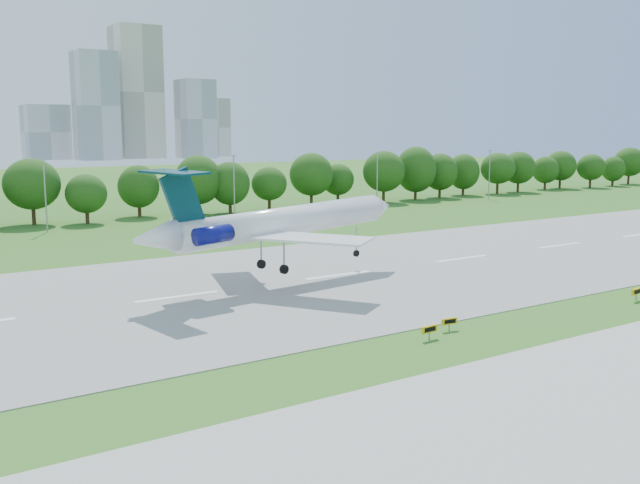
{
  "coord_description": "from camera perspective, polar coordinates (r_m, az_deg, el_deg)",
  "views": [
    {
      "loc": [
        -46.77,
        -42.33,
        16.84
      ],
      "look_at": [
        -7.13,
        18.0,
        5.56
      ],
      "focal_mm": 40.0,
      "sensor_mm": 36.0,
      "label": 1
    }
  ],
  "objects": [
    {
      "name": "ground",
      "position": [
        65.3,
        14.13,
        -6.34
      ],
      "size": [
        600.0,
        600.0,
        0.0
      ],
      "primitive_type": "plane",
      "color": "#255817",
      "rests_on": "ground"
    },
    {
      "name": "tree_line",
      "position": [
        142.64,
        -14.11,
        4.33
      ],
      "size": [
        288.4,
        8.4,
        10.4
      ],
      "color": "#382314",
      "rests_on": "ground"
    },
    {
      "name": "runway",
      "position": [
        83.69,
        1.45,
        -2.7
      ],
      "size": [
        400.0,
        45.0,
        0.08
      ],
      "primitive_type": "cube",
      "color": "gray",
      "rests_on": "ground"
    },
    {
      "name": "taxi_sign_left",
      "position": [
        61.9,
        10.3,
        -6.28
      ],
      "size": [
        1.57,
        0.35,
        1.1
      ],
      "rotation": [
        0.0,
        0.0,
        -0.11
      ],
      "color": "gray",
      "rests_on": "ground"
    },
    {
      "name": "taxi_sign_centre",
      "position": [
        59.03,
        8.75,
        -6.92
      ],
      "size": [
        1.69,
        0.33,
        1.18
      ],
      "rotation": [
        0.0,
        0.0,
        0.07
      ],
      "color": "gray",
      "rests_on": "ground"
    },
    {
      "name": "skyline",
      "position": [
        457.4,
        -14.8,
        10.3
      ],
      "size": [
        127.0,
        52.0,
        80.0
      ],
      "color": "#B2B2B7",
      "rests_on": "ground"
    },
    {
      "name": "light_poles",
      "position": [
        132.4,
        -13.7,
        4.08
      ],
      "size": [
        175.9,
        0.25,
        12.19
      ],
      "color": "gray",
      "rests_on": "ground"
    },
    {
      "name": "taxi_sign_right",
      "position": [
        78.14,
        24.0,
        -3.64
      ],
      "size": [
        1.81,
        0.4,
        1.26
      ],
      "rotation": [
        0.0,
        0.0,
        0.11
      ],
      "color": "gray",
      "rests_on": "ground"
    },
    {
      "name": "airliner",
      "position": [
        77.68,
        -3.8,
        1.59
      ],
      "size": [
        35.27,
        25.46,
        11.82
      ],
      "rotation": [
        0.0,
        -0.04,
        0.15
      ],
      "color": "white",
      "rests_on": "ground"
    }
  ]
}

